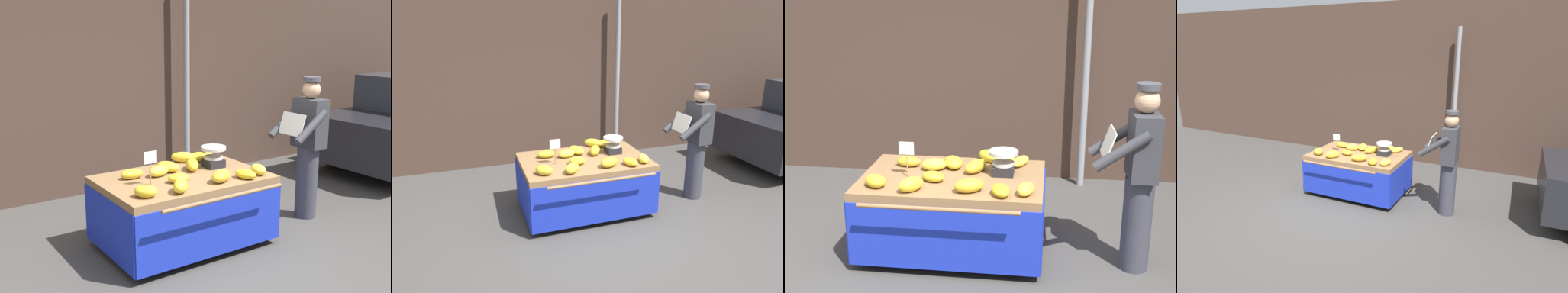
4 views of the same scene
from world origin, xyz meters
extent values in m
plane|color=#423F3D|center=(0.00, 0.00, 0.00)|extent=(60.00, 60.00, 0.00)
cube|color=#473328|center=(0.00, 3.12, 1.81)|extent=(16.00, 0.24, 3.62)
cylinder|color=gray|center=(1.26, 2.78, 1.52)|extent=(0.09, 0.09, 3.04)
cube|color=olive|center=(-0.04, 0.84, 0.72)|extent=(1.70, 1.12, 0.08)
cylinder|color=black|center=(-0.81, 0.84, 0.34)|extent=(0.05, 0.69, 0.69)
cylinder|color=#B7B7BC|center=(-0.84, 0.84, 0.34)|extent=(0.01, 0.12, 0.12)
cylinder|color=black|center=(0.73, 0.84, 0.34)|extent=(0.05, 0.69, 0.69)
cylinder|color=#B7B7BC|center=(0.76, 0.84, 0.34)|extent=(0.01, 0.12, 0.12)
cylinder|color=#4C4742|center=(-0.04, 1.32, 0.34)|extent=(0.05, 0.05, 0.68)
cube|color=#192DB2|center=(-0.04, 0.28, 0.38)|extent=(1.70, 0.02, 0.60)
cube|color=#192DB2|center=(-0.04, 1.40, 0.38)|extent=(1.70, 0.02, 0.60)
cube|color=#192DB2|center=(-0.89, 0.84, 0.38)|extent=(0.02, 1.12, 0.60)
cube|color=#192DB2|center=(0.81, 0.84, 0.38)|extent=(0.02, 1.12, 0.60)
cylinder|color=olive|center=(-0.04, 0.10, 0.74)|extent=(1.36, 0.04, 0.04)
cube|color=black|center=(0.43, 0.95, 0.81)|extent=(0.20, 0.20, 0.09)
cylinder|color=#B7B7BC|center=(0.43, 0.95, 0.91)|extent=(0.02, 0.02, 0.11)
cylinder|color=#B7B7BC|center=(0.43, 0.95, 0.98)|extent=(0.28, 0.28, 0.03)
cylinder|color=#B7B7BC|center=(0.43, 0.95, 0.87)|extent=(0.21, 0.21, 0.03)
cylinder|color=#997A51|center=(-0.46, 0.77, 0.87)|extent=(0.01, 0.01, 0.22)
cube|color=white|center=(-0.46, 0.76, 1.04)|extent=(0.14, 0.01, 0.12)
ellipsoid|color=yellow|center=(-0.33, 0.41, 0.83)|extent=(0.26, 0.27, 0.13)
ellipsoid|color=gold|center=(0.45, 0.41, 0.81)|extent=(0.22, 0.27, 0.09)
ellipsoid|color=yellow|center=(0.66, 0.46, 0.82)|extent=(0.19, 0.26, 0.10)
ellipsoid|color=gold|center=(0.17, 0.46, 0.83)|extent=(0.31, 0.25, 0.12)
ellipsoid|color=gold|center=(-0.19, 0.67, 0.81)|extent=(0.25, 0.21, 0.10)
ellipsoid|color=gold|center=(0.43, 1.22, 0.82)|extent=(0.26, 0.25, 0.11)
ellipsoid|color=yellow|center=(0.26, 1.29, 0.83)|extent=(0.31, 0.30, 0.12)
ellipsoid|color=gold|center=(0.16, 0.97, 0.83)|extent=(0.26, 0.32, 0.12)
ellipsoid|color=yellow|center=(-0.25, 0.98, 0.82)|extent=(0.27, 0.19, 0.11)
ellipsoid|color=gold|center=(-0.52, 1.05, 0.81)|extent=(0.25, 0.15, 0.10)
ellipsoid|color=yellow|center=(-0.08, 1.08, 0.82)|extent=(0.26, 0.33, 0.11)
ellipsoid|color=yellow|center=(0.57, 1.22, 0.81)|extent=(0.23, 0.31, 0.09)
ellipsoid|color=gold|center=(-0.67, 0.47, 0.82)|extent=(0.27, 0.27, 0.11)
cylinder|color=#383842|center=(1.65, 0.70, 0.44)|extent=(0.26, 0.26, 0.88)
cube|color=#333338|center=(1.65, 0.70, 1.17)|extent=(0.24, 0.39, 0.58)
sphere|color=tan|center=(1.65, 0.70, 1.56)|extent=(0.21, 0.21, 0.21)
cylinder|color=#3F3F47|center=(1.65, 0.70, 1.69)|extent=(0.20, 0.20, 0.05)
cylinder|color=#333338|center=(1.45, 0.48, 1.18)|extent=(0.48, 0.11, 0.37)
cylinder|color=#333338|center=(1.43, 0.90, 1.18)|extent=(0.48, 0.11, 0.37)
cube|color=silver|center=(1.35, 0.69, 1.19)|extent=(0.10, 0.34, 0.25)
cylinder|color=black|center=(3.73, 2.07, 0.30)|extent=(0.60, 0.20, 0.60)
camera|label=1|loc=(-2.72, -3.41, 2.30)|focal=46.28mm
camera|label=2|loc=(-1.50, -3.58, 2.48)|focal=33.49mm
camera|label=3|loc=(0.85, -3.98, 2.57)|focal=50.96mm
camera|label=4|loc=(2.71, -4.35, 2.64)|focal=30.82mm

